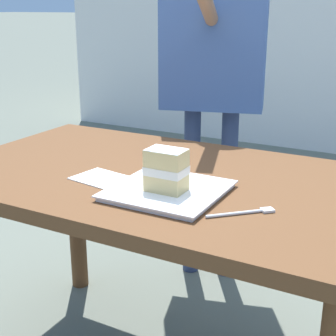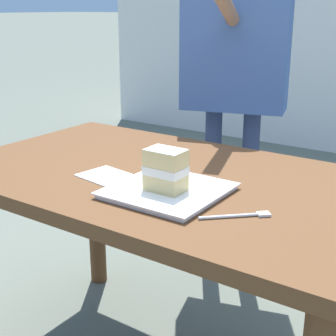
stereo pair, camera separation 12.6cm
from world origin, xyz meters
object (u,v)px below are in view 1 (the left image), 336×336
Objects in this scene: dessert_plate at (168,191)px; paper_napkin at (102,179)px; dessert_fork at (245,212)px; cake_slice at (167,170)px; diner_person at (213,47)px; patio_table at (158,208)px.

paper_napkin is at bearing 176.49° from dessert_plate.
dessert_plate is at bearing 172.08° from dessert_fork.
paper_napkin is at bearing 174.26° from dessert_fork.
dessert_fork is (0.22, -0.01, -0.07)m from cake_slice.
diner_person is (-0.23, 0.82, 0.30)m from dessert_plate.
dessert_plate is at bearing -74.14° from diner_person.
paper_napkin is 0.86m from diner_person.
cake_slice is 0.07× the size of diner_person.
paper_napkin is at bearing 172.29° from cake_slice.
dessert_fork is (0.22, -0.03, -0.00)m from dessert_plate.
cake_slice is at bearing -73.85° from dessert_plate.
diner_person is at bearing 105.86° from cake_slice.
dessert_plate is 0.22m from paper_napkin.
dessert_fork is 0.09× the size of diner_person.
dessert_fork is at bearing -26.31° from patio_table.
diner_person reaches higher than patio_table.
diner_person reaches higher than dessert_fork.
dessert_plate is at bearing -3.51° from paper_napkin.
dessert_fork reaches higher than paper_napkin.
diner_person is (-0.24, 0.83, 0.24)m from cake_slice.
patio_table is 9.49× the size of dessert_fork.
dessert_fork reaches higher than patio_table.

